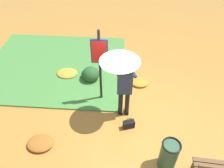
{
  "coord_description": "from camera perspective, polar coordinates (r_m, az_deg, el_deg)",
  "views": [
    {
      "loc": [
        0.18,
        4.06,
        4.89
      ],
      "look_at": [
        0.5,
        -0.39,
        0.85
      ],
      "focal_mm": 35.97,
      "sensor_mm": 36.0,
      "label": 1
    }
  ],
  "objects": [
    {
      "name": "person_with_umbrella",
      "position": [
        5.34,
        2.58,
        3.38
      ],
      "size": [
        0.96,
        0.96,
        2.04
      ],
      "color": "black",
      "rests_on": "ground_plane"
    },
    {
      "name": "leaf_pile_far_path",
      "position": [
        7.74,
        -11.34,
        2.72
      ],
      "size": [
        0.7,
        0.56,
        0.15
      ],
      "color": "gold",
      "rests_on": "ground_plane"
    },
    {
      "name": "handbag",
      "position": [
        6.04,
        4.32,
        -10.16
      ],
      "size": [
        0.33,
        0.23,
        0.37
      ],
      "color": "black",
      "rests_on": "ground_plane"
    },
    {
      "name": "grass_verge",
      "position": [
        8.26,
        -14.16,
        4.56
      ],
      "size": [
        4.8,
        4.0,
        0.05
      ],
      "color": "#47843D",
      "rests_on": "ground_plane"
    },
    {
      "name": "leaf_pile_near_person",
      "position": [
        6.02,
        -17.77,
        -14.13
      ],
      "size": [
        0.66,
        0.53,
        0.15
      ],
      "color": "#A86023",
      "rests_on": "ground_plane"
    },
    {
      "name": "leaf_pile_by_bench",
      "position": [
        7.31,
        7.04,
        0.34
      ],
      "size": [
        0.55,
        0.44,
        0.12
      ],
      "color": "#C68428",
      "rests_on": "ground_plane"
    },
    {
      "name": "trash_bin",
      "position": [
        5.33,
        14.19,
        -17.09
      ],
      "size": [
        0.42,
        0.42,
        0.83
      ],
      "color": "#2D5138",
      "rests_on": "ground_plane"
    },
    {
      "name": "shrub_cluster",
      "position": [
        7.34,
        -5.63,
        2.5
      ],
      "size": [
        0.6,
        0.55,
        0.49
      ],
      "color": "#285628",
      "rests_on": "ground_plane"
    },
    {
      "name": "info_sign_post",
      "position": [
        5.88,
        -3.15,
        6.21
      ],
      "size": [
        0.44,
        0.07,
        2.3
      ],
      "color": "black",
      "rests_on": "ground_plane"
    },
    {
      "name": "ground_plane",
      "position": [
        6.36,
        4.29,
        -8.29
      ],
      "size": [
        18.0,
        18.0,
        0.0
      ],
      "primitive_type": "plane",
      "color": "#B27A33"
    }
  ]
}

